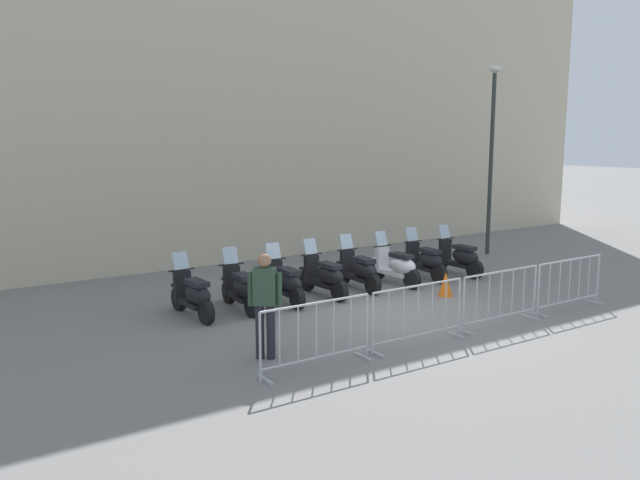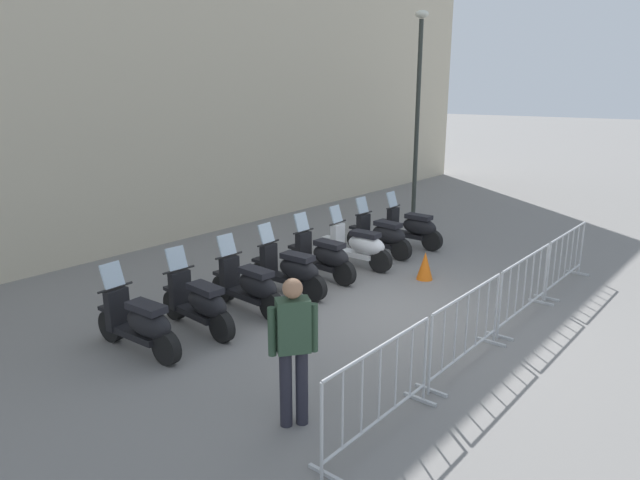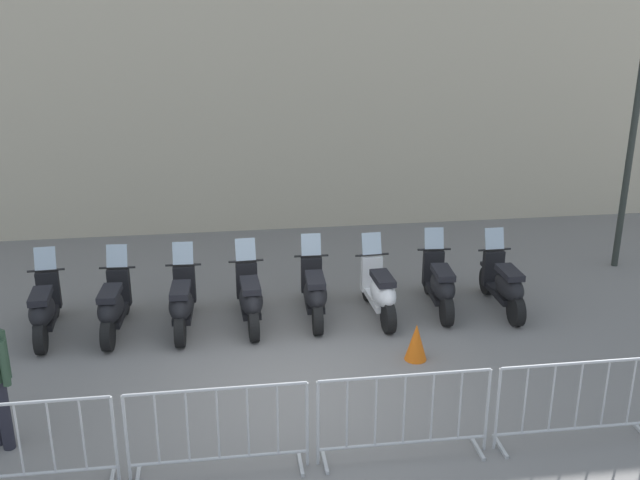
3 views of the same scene
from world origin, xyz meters
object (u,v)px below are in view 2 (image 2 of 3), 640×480
Objects in this scene: motorcycle_5 at (358,246)px; barrier_segment_3 at (566,259)px; motorcycle_7 at (412,228)px; officer_near_row_end at (293,344)px; motorcycle_0 at (140,324)px; street_lamp at (418,95)px; motorcycle_6 at (381,236)px; barrier_segment_0 at (379,392)px; motorcycle_1 at (200,303)px; barrier_segment_1 at (466,330)px; motorcycle_2 at (250,286)px; motorcycle_4 at (323,257)px; motorcycle_3 at (290,270)px; traffic_cone at (425,266)px; barrier_segment_2 at (524,289)px.

motorcycle_5 reaches higher than barrier_segment_3.
motorcycle_7 is 3.65m from barrier_segment_3.
officer_near_row_end reaches higher than barrier_segment_3.
street_lamp is (10.17, 0.44, 2.91)m from motorcycle_0.
motorcycle_7 is (1.01, -0.26, 0.00)m from motorcycle_6.
motorcycle_1 is at bearing 75.46° from barrier_segment_0.
barrier_segment_0 is at bearing 173.60° from barrier_segment_1.
motorcycle_2 is 8.67m from street_lamp.
motorcycle_0 is at bearing 173.04° from motorcycle_7.
street_lamp is at bearing 7.87° from motorcycle_4.
officer_near_row_end is at bearing -150.79° from motorcycle_4.
motorcycle_1 is at bearing -176.31° from street_lamp.
motorcycle_7 is at bearing -7.06° from motorcycle_3.
motorcycle_3 is 4.48m from barrier_segment_0.
motorcycle_5 is 0.31× the size of street_lamp.
motorcycle_6 is 6.78m from officer_near_row_end.
motorcycle_0 is 1.00× the size of motorcycle_2.
barrier_segment_0 is at bearing -152.85° from motorcycle_6.
officer_near_row_end is (-3.32, -2.46, 0.53)m from motorcycle_3.
barrier_segment_0 is 5.36m from traffic_cone.
motorcycle_4 is 2.06m from motorcycle_6.
motorcycle_3 is 3.70m from barrier_segment_1.
motorcycle_4 is 1.00× the size of motorcycle_7.
street_lamp reaches higher than motorcycle_3.
barrier_segment_1 and barrier_segment_2 have the same top height.
street_lamp is (3.02, 1.31, 2.91)m from motorcycle_7.
motorcycle_0 is 0.31× the size of street_lamp.
motorcycle_7 is at bearing -6.53° from motorcycle_2.
traffic_cone is at bearing -153.38° from street_lamp.
motorcycle_1 is 1.00× the size of motorcycle_7.
motorcycle_0 is 7.65m from barrier_segment_3.
motorcycle_0 is at bearing 158.28° from traffic_cone.
motorcycle_3 reaches higher than barrier_segment_2.
officer_near_row_end is at bearing -131.94° from motorcycle_2.
motorcycle_1 is 0.87× the size of barrier_segment_2.
street_lamp is (4.03, 1.05, 2.91)m from motorcycle_6.
motorcycle_4 is 0.87× the size of barrier_segment_2.
street_lamp reaches higher than barrier_segment_2.
motorcycle_7 is at bearing -156.46° from street_lamp.
officer_near_row_end reaches higher than motorcycle_2.
motorcycle_3 and motorcycle_6 have the same top height.
officer_near_row_end reaches higher than traffic_cone.
motorcycle_1 is 0.31× the size of street_lamp.
motorcycle_1 is 3.09m from motorcycle_4.
motorcycle_6 is at bearing -0.36° from motorcycle_5.
motorcycle_6 reaches higher than barrier_segment_2.
motorcycle_4 reaches higher than barrier_segment_3.
barrier_segment_0 is at bearing -131.70° from motorcycle_3.
traffic_cone is (4.17, -1.91, -0.18)m from motorcycle_1.
barrier_segment_2 is 1.00× the size of barrier_segment_3.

